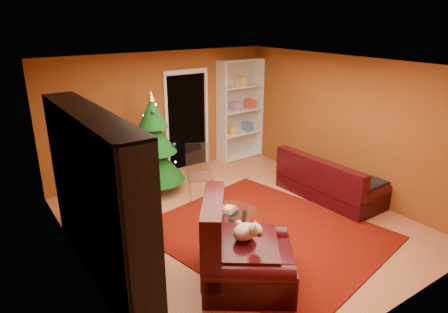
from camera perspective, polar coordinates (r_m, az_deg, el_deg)
floor at (r=6.84m, az=1.92°, el=-9.45°), size 5.00×5.50×0.05m
ceiling at (r=6.01m, az=2.21°, el=13.19°), size 5.00×5.50×0.05m
wall_back at (r=8.60m, az=-9.00°, el=5.99°), size 5.00×0.05×2.60m
wall_left at (r=5.30m, az=-20.57°, el=-3.86°), size 0.05×5.50×2.60m
wall_right at (r=8.00m, az=16.84°, el=4.33°), size 0.05×5.50×2.60m
doorway at (r=8.89m, az=-5.30°, el=4.93°), size 1.06×0.60×2.16m
rug at (r=6.51m, az=6.01°, el=-10.82°), size 3.54×3.91×0.02m
media_unit at (r=5.39m, az=-17.65°, el=-5.35°), size 0.47×2.89×2.21m
christmas_tree at (r=7.71m, az=-9.95°, el=1.74°), size 1.46×1.46×2.00m
gift_box_teal at (r=7.75m, az=-17.90°, el=-5.40°), size 0.31×0.31×0.28m
gift_box_green at (r=8.20m, az=-11.91°, el=-3.55°), size 0.34×0.34×0.26m
white_bookshelf at (r=9.44m, az=2.36°, el=6.63°), size 1.13×0.43×2.41m
armchair at (r=5.21m, az=3.55°, el=-13.19°), size 1.72×1.72×0.96m
dog at (r=5.13m, az=3.02°, el=-10.68°), size 0.48×0.50×0.31m
sofa at (r=7.77m, az=15.00°, el=-2.72°), size 0.96×2.02×0.86m
coffee_table at (r=6.39m, az=1.21°, el=-9.31°), size 1.03×1.03×0.49m
acrylic_chair at (r=7.40m, az=-3.44°, el=-2.82°), size 0.66×0.69×0.95m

